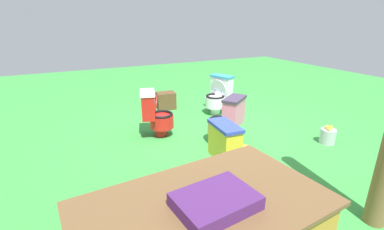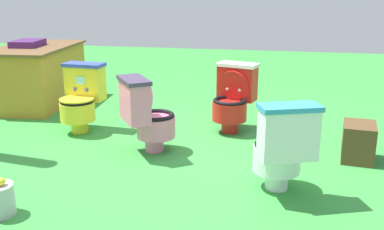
{
  "view_description": "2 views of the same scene",
  "coord_description": "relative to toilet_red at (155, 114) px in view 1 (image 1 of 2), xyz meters",
  "views": [
    {
      "loc": [
        2.04,
        3.38,
        1.77
      ],
      "look_at": [
        0.3,
        -0.14,
        0.36
      ],
      "focal_mm": 25.51,
      "sensor_mm": 36.0,
      "label": 1
    },
    {
      "loc": [
        -3.87,
        -0.92,
        1.55
      ],
      "look_at": [
        -0.02,
        -0.14,
        0.39
      ],
      "focal_mm": 41.76,
      "sensor_mm": 36.0,
      "label": 2
    }
  ],
  "objects": [
    {
      "name": "ground",
      "position": [
        -0.79,
        0.42,
        -0.37
      ],
      "size": [
        14.0,
        14.0,
        0.0
      ],
      "primitive_type": "plane",
      "color": "green"
    },
    {
      "name": "lemon_bucket",
      "position": [
        -2.19,
        1.38,
        -0.26
      ],
      "size": [
        0.22,
        0.22,
        0.28
      ],
      "color": "#B7B7BF",
      "rests_on": "ground"
    },
    {
      "name": "small_crate",
      "position": [
        -0.63,
        -1.21,
        -0.2
      ],
      "size": [
        0.4,
        0.32,
        0.34
      ],
      "primitive_type": "cube",
      "rotation": [
        0.0,
        0.0,
        6.16
      ],
      "color": "brown",
      "rests_on": "ground"
    },
    {
      "name": "toilet_white",
      "position": [
        -1.45,
        -0.53,
        0.0
      ],
      "size": [
        0.6,
        0.55,
        0.73
      ],
      "rotation": [
        0.0,
        0.0,
        5.07
      ],
      "color": "white",
      "rests_on": "ground"
    },
    {
      "name": "toilet_red",
      "position": [
        0.0,
        0.0,
        0.0
      ],
      "size": [
        0.58,
        0.52,
        0.73
      ],
      "rotation": [
        0.0,
        0.0,
        1.29
      ],
      "color": "red",
      "rests_on": "ground"
    },
    {
      "name": "toilet_pink",
      "position": [
        -0.83,
        0.72,
        0.0
      ],
      "size": [
        0.61,
        0.63,
        0.73
      ],
      "rotation": [
        0.0,
        0.0,
        3.75
      ],
      "color": "pink",
      "rests_on": "ground"
    },
    {
      "name": "toilet_yellow",
      "position": [
        -0.33,
        1.61,
        -0.0
      ],
      "size": [
        0.52,
        0.45,
        0.73
      ],
      "rotation": [
        0.0,
        0.0,
        1.5
      ],
      "color": "yellow",
      "rests_on": "ground"
    }
  ]
}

